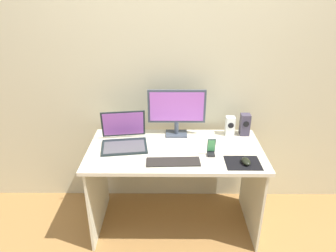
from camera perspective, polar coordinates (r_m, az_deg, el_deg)
ground_plane at (r=2.87m, az=1.16°, el=-17.16°), size 8.00×8.00×0.00m
wall_back at (r=2.65m, az=1.29°, el=10.21°), size 6.00×0.04×2.50m
desk at (r=2.52m, az=1.28°, el=-7.30°), size 1.35×0.69×0.74m
monitor at (r=2.56m, az=1.59°, el=2.94°), size 0.47×0.14×0.40m
speaker_right at (r=2.69m, az=13.81°, el=0.26°), size 0.08×0.08×0.18m
speaker_near_monitor at (r=2.67m, az=11.22°, el=0.03°), size 0.07×0.07×0.16m
laptop at (r=2.50m, az=-8.01°, el=-2.32°), size 0.39×0.36×0.25m
keyboard_external at (r=2.26m, az=0.96°, el=-6.54°), size 0.39×0.14×0.01m
mousepad at (r=2.32m, az=13.46°, el=-6.55°), size 0.25×0.20×0.00m
mouse at (r=2.30m, az=14.00°, el=-6.25°), size 0.07×0.11×0.04m
phone_in_dock at (r=2.35m, az=7.86°, el=-4.26°), size 0.06×0.06×0.14m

